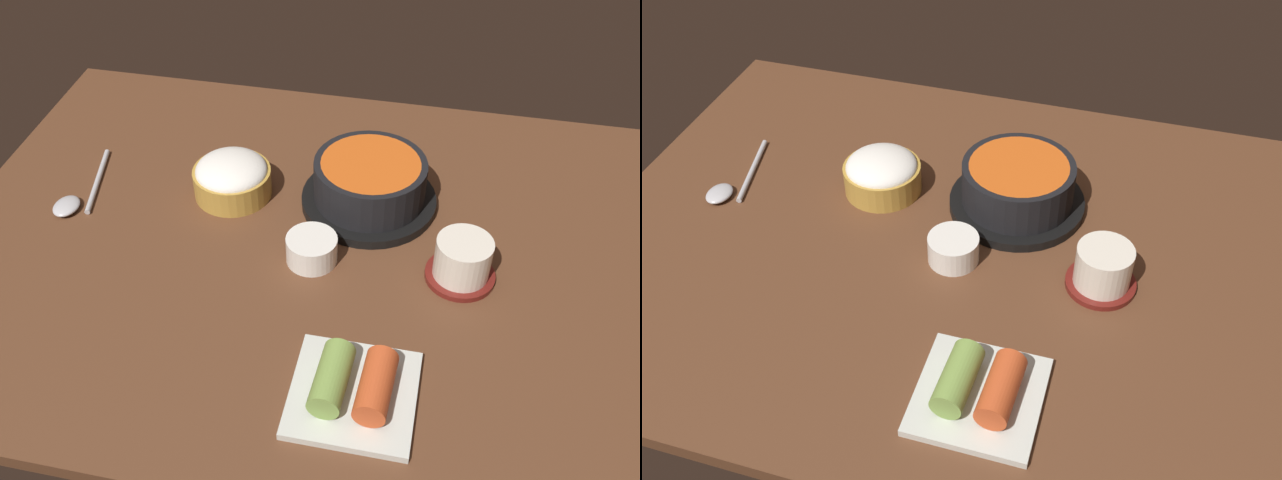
{
  "view_description": "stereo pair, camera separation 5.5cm",
  "coord_description": "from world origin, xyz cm",
  "views": [
    {
      "loc": [
        16.28,
        -70.55,
        69.83
      ],
      "look_at": [
        2.0,
        -2.0,
        5.0
      ],
      "focal_mm": 40.94,
      "sensor_mm": 36.0,
      "label": 1
    },
    {
      "loc": [
        21.66,
        -69.2,
        69.83
      ],
      "look_at": [
        2.0,
        -2.0,
        5.0
      ],
      "focal_mm": 40.94,
      "sensor_mm": 36.0,
      "label": 2
    }
  ],
  "objects": [
    {
      "name": "tea_cup_with_saucer",
      "position": [
        20.52,
        -2.12,
        5.03
      ],
      "size": [
        9.07,
        9.07,
        6.19
      ],
      "color": "maroon",
      "rests_on": "dining_table"
    },
    {
      "name": "spoon",
      "position": [
        -34.93,
        1.85,
        2.62
      ],
      "size": [
        5.45,
        16.74,
        1.35
      ],
      "color": "#B7B7BC",
      "rests_on": "dining_table"
    },
    {
      "name": "rice_bowl",
      "position": [
        -13.21,
        8.59,
        4.99
      ],
      "size": [
        11.32,
        11.32,
        6.11
      ],
      "color": "#B78C38",
      "rests_on": "dining_table"
    },
    {
      "name": "banchan_cup_center",
      "position": [
        1.04,
        -2.77,
        4.0
      ],
      "size": [
        6.81,
        6.81,
        3.74
      ],
      "color": "white",
      "rests_on": "dining_table"
    },
    {
      "name": "dining_table",
      "position": [
        0.0,
        0.0,
        1.0
      ],
      "size": [
        100.0,
        76.0,
        2.0
      ],
      "primitive_type": "cube",
      "color": "#56331E",
      "rests_on": "ground"
    },
    {
      "name": "stone_pot",
      "position": [
        6.65,
        10.15,
        5.62
      ],
      "size": [
        19.37,
        19.37,
        7.35
      ],
      "color": "black",
      "rests_on": "dining_table"
    },
    {
      "name": "kimchi_plate",
      "position": [
        10.17,
        -23.27,
        3.76
      ],
      "size": [
        13.93,
        13.93,
        4.68
      ],
      "color": "silver",
      "rests_on": "dining_table"
    }
  ]
}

